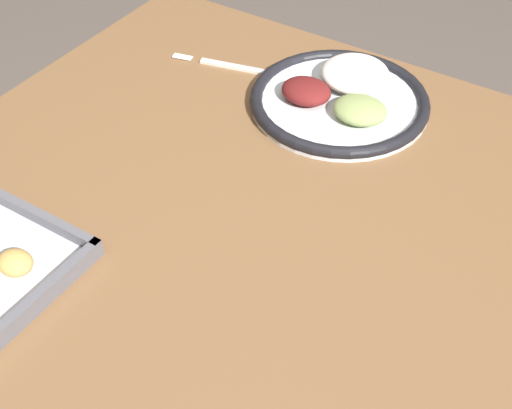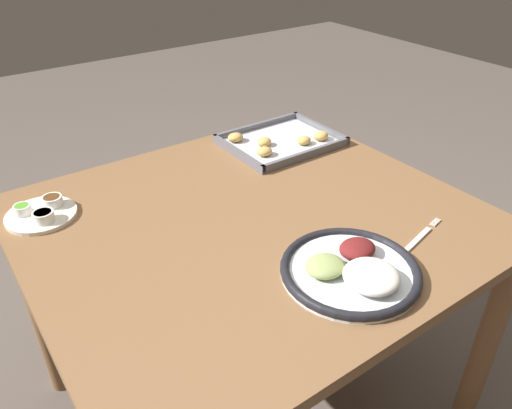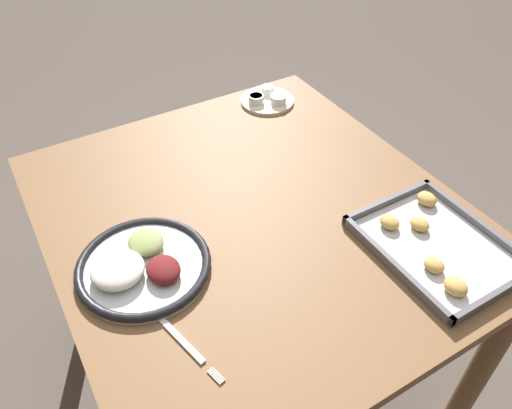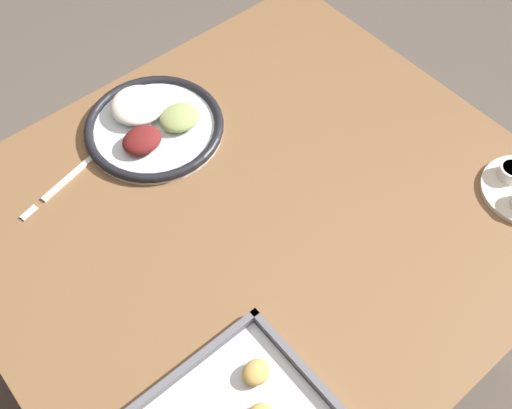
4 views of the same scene
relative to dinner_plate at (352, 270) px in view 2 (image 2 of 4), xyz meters
The scene contains 6 objects.
ground_plane 0.78m from the dinner_plate, 97.59° to the left, with size 8.00×8.00×0.00m, color #564C44.
dining_table 0.32m from the dinner_plate, 97.59° to the left, with size 1.04×0.94×0.70m.
dinner_plate is the anchor object (origin of this frame).
fork 0.20m from the dinner_plate, ahead, with size 0.22×0.06×0.00m.
saucer_plate 0.75m from the dinner_plate, 127.54° to the left, with size 0.17×0.17×0.04m.
baking_tray 0.64m from the dinner_plate, 65.38° to the left, with size 0.34×0.27×0.04m.
Camera 2 is at (-0.58, -0.83, 1.37)m, focal length 35.00 mm.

